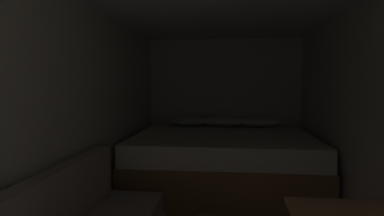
{
  "coord_description": "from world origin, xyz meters",
  "views": [
    {
      "loc": [
        0.04,
        -0.45,
        1.3
      ],
      "look_at": [
        -0.29,
        2.53,
        1.06
      ],
      "focal_mm": 29.16,
      "sensor_mm": 36.0,
      "label": 1
    }
  ],
  "objects": [
    {
      "name": "bed",
      "position": [
        0.0,
        3.34,
        0.36
      ],
      "size": [
        2.13,
        1.76,
        0.84
      ],
      "color": "olive",
      "rests_on": "ground"
    },
    {
      "name": "wall_back",
      "position": [
        0.0,
        4.27,
        0.98
      ],
      "size": [
        2.35,
        0.05,
        1.97
      ],
      "primitive_type": "cube",
      "color": "beige",
      "rests_on": "ground"
    },
    {
      "name": "wall_left",
      "position": [
        -1.15,
        1.83,
        0.98
      ],
      "size": [
        0.05,
        4.84,
        1.97
      ],
      "primitive_type": "cube",
      "color": "beige",
      "rests_on": "ground"
    }
  ]
}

